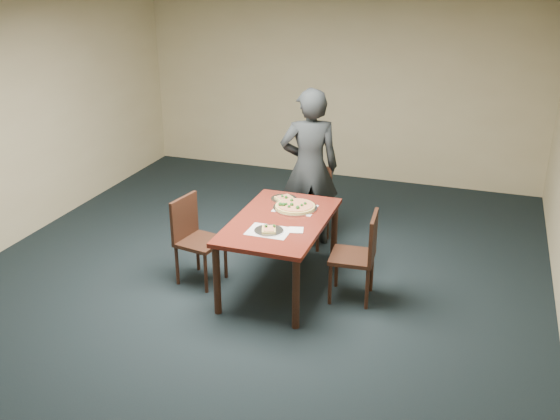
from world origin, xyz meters
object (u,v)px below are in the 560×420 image
(dining_table, at_px, (280,228))
(chair_right, at_px, (361,252))
(chair_left, at_px, (194,235))
(chair_far, at_px, (311,200))
(diner, at_px, (309,168))
(slice_plate_near, at_px, (269,230))
(slice_plate_far, at_px, (284,198))
(pizza_pan, at_px, (295,206))

(dining_table, distance_m, chair_right, 0.83)
(chair_left, bearing_deg, chair_far, -23.23)
(chair_right, height_order, diner, diner)
(dining_table, relative_size, slice_plate_near, 5.36)
(slice_plate_far, bearing_deg, slice_plate_near, -81.13)
(diner, height_order, slice_plate_far, diner)
(chair_left, height_order, pizza_pan, chair_left)
(diner, distance_m, slice_plate_near, 1.45)
(chair_far, bearing_deg, diner, -113.47)
(diner, distance_m, slice_plate_far, 0.64)
(slice_plate_near, bearing_deg, diner, 91.14)
(slice_plate_far, bearing_deg, diner, 80.60)
(diner, bearing_deg, slice_plate_far, 58.28)
(pizza_pan, height_order, slice_plate_far, pizza_pan)
(chair_left, distance_m, diner, 1.60)
(chair_far, height_order, pizza_pan, chair_far)
(chair_far, relative_size, chair_right, 1.00)
(slice_plate_near, distance_m, slice_plate_far, 0.84)
(dining_table, bearing_deg, diner, 91.82)
(diner, relative_size, pizza_pan, 4.03)
(chair_left, xyz_separation_m, chair_right, (1.71, 0.17, 0.00))
(dining_table, height_order, pizza_pan, pizza_pan)
(slice_plate_near, relative_size, slice_plate_far, 1.00)
(chair_right, height_order, slice_plate_near, chair_right)
(pizza_pan, relative_size, slice_plate_far, 1.63)
(chair_left, bearing_deg, chair_right, -74.45)
(pizza_pan, relative_size, slice_plate_near, 1.63)
(chair_far, distance_m, chair_left, 1.58)
(dining_table, distance_m, chair_far, 1.18)
(slice_plate_near, bearing_deg, pizza_pan, 84.42)
(dining_table, bearing_deg, chair_far, 90.93)
(slice_plate_near, bearing_deg, chair_left, 170.12)
(dining_table, relative_size, chair_left, 1.65)
(chair_left, distance_m, slice_plate_far, 1.04)
(chair_far, distance_m, slice_plate_far, 0.70)
(chair_left, xyz_separation_m, slice_plate_far, (0.75, 0.68, 0.25))
(dining_table, distance_m, diner, 1.17)
(slice_plate_far, bearing_deg, chair_left, -137.71)
(dining_table, xyz_separation_m, chair_far, (-0.02, 1.17, -0.14))
(pizza_pan, bearing_deg, dining_table, -99.50)
(chair_far, height_order, chair_left, same)
(chair_far, bearing_deg, chair_right, -50.30)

